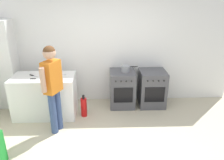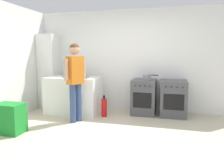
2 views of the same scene
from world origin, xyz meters
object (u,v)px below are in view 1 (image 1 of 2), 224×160
knife_paring (61,74)px  knife_utility (33,76)px  fire_extinguisher (84,107)px  pot (126,69)px  oven_left (122,89)px  knife_carving (65,79)px  larder_cabinet (5,65)px  knife_bread (38,79)px  person (52,82)px  oven_right (152,88)px

knife_paring → knife_utility: same height
fire_extinguisher → pot: bearing=27.2°
oven_left → knife_carving: bearing=-154.6°
oven_left → pot: size_ratio=2.29×
pot → larder_cabinet: larder_cabinet is taller
knife_bread → person: size_ratio=0.21×
knife_paring → person: person is taller
knife_paring → knife_utility: 0.56m
oven_right → fire_extinguisher: oven_right is taller
knife_paring → knife_carving: size_ratio=0.64×
knife_bread → person: (0.40, -0.47, 0.11)m
fire_extinguisher → knife_bread: bearing=-176.6°
knife_carving → fire_extinguisher: 0.77m
knife_carving → fire_extinguisher: (0.34, 0.10, -0.69)m
oven_right → knife_carving: size_ratio=2.57×
knife_bread → person: bearing=-49.7°
pot → knife_bread: size_ratio=1.06×
knife_carving → oven_right: bearing=16.7°
knife_paring → person: size_ratio=0.13×
pot → person: (-1.42, -1.00, 0.10)m
pot → knife_utility: size_ratio=1.65×
oven_right → person: person is taller
knife_carving → larder_cabinet: (-1.44, 0.68, 0.10)m
knife_carving → knife_utility: bearing=161.6°
knife_utility → person: 0.86m
larder_cabinet → knife_utility: bearing=-30.8°
oven_left → knife_carving: size_ratio=2.57×
oven_left → oven_right: bearing=0.0°
pot → fire_extinguisher: size_ratio=0.74×
knife_carving → person: person is taller
oven_left → knife_paring: size_ratio=4.02×
knife_carving → knife_utility: (-0.69, 0.23, 0.00)m
pot → knife_carving: pot is taller
pot → knife_paring: (-1.41, -0.29, -0.01)m
oven_right → knife_paring: 2.12m
knife_paring → knife_bread: 0.48m
fire_extinguisher → knife_carving: bearing=-164.1°
knife_carving → knife_bread: same height
knife_carving → larder_cabinet: bearing=154.9°
oven_right → pot: (-0.64, 0.00, 0.49)m
knife_utility → fire_extinguisher: 1.25m
oven_left → person: (-1.35, -1.00, 0.59)m
larder_cabinet → knife_paring: bearing=-16.4°
oven_right → larder_cabinet: bearing=178.3°
oven_left → knife_carving: knife_carving is taller
knife_utility → person: person is taller
oven_left → oven_right: same height
knife_utility → pot: bearing=10.0°
knife_carving → knife_utility: size_ratio=1.47×
oven_left → knife_bread: knife_bread is taller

